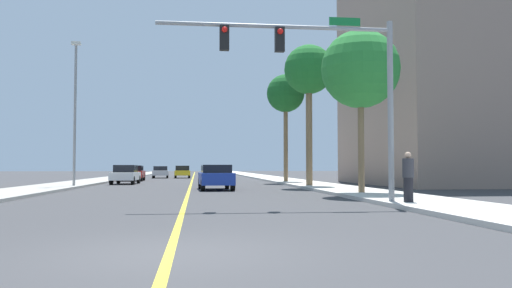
# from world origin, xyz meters

# --- Properties ---
(ground) EXTENTS (192.00, 192.00, 0.00)m
(ground) POSITION_xyz_m (0.00, 42.00, 0.00)
(ground) COLOR #38383A
(sidewalk_left) EXTENTS (3.45, 168.00, 0.15)m
(sidewalk_left) POSITION_xyz_m (-8.43, 42.00, 0.07)
(sidewalk_left) COLOR #9E9B93
(sidewalk_left) RESTS_ON ground
(sidewalk_right) EXTENTS (3.45, 168.00, 0.15)m
(sidewalk_right) POSITION_xyz_m (8.43, 42.00, 0.07)
(sidewalk_right) COLOR beige
(sidewalk_right) RESTS_ON ground
(lane_marking_center) EXTENTS (0.16, 144.00, 0.01)m
(lane_marking_center) POSITION_xyz_m (0.00, 42.00, 0.00)
(lane_marking_center) COLOR yellow
(lane_marking_center) RESTS_ON ground
(building_right_near) EXTENTS (12.83, 16.64, 17.21)m
(building_right_near) POSITION_xyz_m (19.53, 28.26, 8.61)
(building_right_near) COLOR gray
(building_right_near) RESTS_ON ground
(traffic_signal_mast) EXTENTS (8.17, 0.36, 6.35)m
(traffic_signal_mast) POSITION_xyz_m (4.70, 8.86, 4.75)
(traffic_signal_mast) COLOR gray
(traffic_signal_mast) RESTS_ON sidewalk_right
(street_lamp) EXTENTS (0.56, 0.28, 9.08)m
(street_lamp) POSITION_xyz_m (-7.20, 24.77, 5.12)
(street_lamp) COLOR gray
(street_lamp) RESTS_ON sidewalk_left
(palm_near) EXTENTS (3.67, 3.67, 7.58)m
(palm_near) POSITION_xyz_m (8.00, 14.75, 5.86)
(palm_near) COLOR brown
(palm_near) RESTS_ON sidewalk_right
(palm_mid) EXTENTS (3.16, 3.16, 9.00)m
(palm_mid) POSITION_xyz_m (7.53, 23.57, 7.42)
(palm_mid) COLOR brown
(palm_mid) RESTS_ON sidewalk_right
(palm_far) EXTENTS (3.08, 3.08, 8.70)m
(palm_far) POSITION_xyz_m (7.59, 32.40, 7.20)
(palm_far) COLOR brown
(palm_far) RESTS_ON sidewalk_right
(car_red) EXTENTS (1.97, 3.85, 1.43)m
(car_red) POSITION_xyz_m (-5.39, 39.76, 0.74)
(car_red) COLOR red
(car_red) RESTS_ON ground
(car_silver) EXTENTS (1.98, 4.40, 1.37)m
(car_silver) POSITION_xyz_m (-3.75, 51.69, 0.72)
(car_silver) COLOR #BCBCC1
(car_silver) RESTS_ON ground
(car_yellow) EXTENTS (1.88, 3.94, 1.43)m
(car_yellow) POSITION_xyz_m (-1.22, 51.27, 0.74)
(car_yellow) COLOR gold
(car_yellow) RESTS_ON ground
(car_blue) EXTENTS (1.99, 4.28, 1.44)m
(car_blue) POSITION_xyz_m (1.51, 21.16, 0.76)
(car_blue) COLOR #1E389E
(car_blue) RESTS_ON ground
(car_white) EXTENTS (1.89, 4.00, 1.45)m
(car_white) POSITION_xyz_m (-4.95, 31.40, 0.75)
(car_white) COLOR white
(car_white) RESTS_ON ground
(pedestrian) EXTENTS (0.38, 0.38, 1.68)m
(pedestrian) POSITION_xyz_m (7.50, 8.38, 0.99)
(pedestrian) COLOR black
(pedestrian) RESTS_ON sidewalk_right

